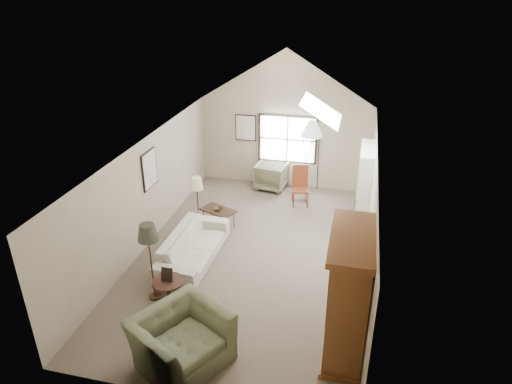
% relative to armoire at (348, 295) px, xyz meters
% --- Properties ---
extents(room_shell, '(5.01, 8.01, 4.00)m').
position_rel_armoire_xyz_m(room_shell, '(-2.18, 2.40, 2.11)').
color(room_shell, '#716151').
rests_on(room_shell, ground).
extents(window, '(1.72, 0.08, 1.42)m').
position_rel_armoire_xyz_m(window, '(-2.08, 6.36, 0.35)').
color(window, black).
rests_on(window, room_shell).
extents(skylight, '(0.80, 1.20, 0.52)m').
position_rel_armoire_xyz_m(skylight, '(-0.88, 3.30, 2.12)').
color(skylight, white).
rests_on(skylight, room_shell).
extents(wall_art, '(1.97, 3.71, 0.88)m').
position_rel_armoire_xyz_m(wall_art, '(-4.06, 4.34, 0.63)').
color(wall_art, black).
rests_on(wall_art, room_shell).
extents(armoire, '(0.60, 1.50, 2.20)m').
position_rel_armoire_xyz_m(armoire, '(0.00, 0.00, 0.00)').
color(armoire, brown).
rests_on(armoire, ground).
extents(tv_alcove, '(0.32, 1.30, 2.10)m').
position_rel_armoire_xyz_m(tv_alcove, '(0.16, 4.00, 0.05)').
color(tv_alcove, white).
rests_on(tv_alcove, ground).
extents(media_console, '(0.34, 1.18, 0.60)m').
position_rel_armoire_xyz_m(media_console, '(0.14, 4.00, -0.80)').
color(media_console, '#382316').
rests_on(media_console, ground).
extents(tv_panel, '(0.05, 0.90, 0.55)m').
position_rel_armoire_xyz_m(tv_panel, '(0.14, 4.00, -0.18)').
color(tv_panel, black).
rests_on(tv_panel, media_console).
extents(sofa, '(0.97, 2.41, 0.70)m').
position_rel_armoire_xyz_m(sofa, '(-3.39, 1.91, -0.75)').
color(sofa, beige).
rests_on(sofa, ground).
extents(armchair_near, '(1.76, 1.82, 0.91)m').
position_rel_armoire_xyz_m(armchair_near, '(-2.53, -0.92, -0.65)').
color(armchair_near, '#5B6345').
rests_on(armchair_near, ground).
extents(armchair_far, '(0.95, 0.97, 0.80)m').
position_rel_armoire_xyz_m(armchair_far, '(-2.47, 6.04, -0.70)').
color(armchair_far, '#666748').
rests_on(armchair_far, ground).
extents(coffee_table, '(0.98, 0.77, 0.44)m').
position_rel_armoire_xyz_m(coffee_table, '(-3.32, 3.54, -0.88)').
color(coffee_table, '#352115').
rests_on(coffee_table, ground).
extents(bowl, '(0.27, 0.27, 0.05)m').
position_rel_armoire_xyz_m(bowl, '(-3.32, 3.54, -0.64)').
color(bowl, '#382817').
rests_on(bowl, coffee_table).
extents(side_table, '(0.61, 0.61, 0.60)m').
position_rel_armoire_xyz_m(side_table, '(-3.29, 0.31, -0.80)').
color(side_table, '#341C15').
rests_on(side_table, ground).
extents(side_chair, '(0.52, 0.52, 1.11)m').
position_rel_armoire_xyz_m(side_chair, '(-1.49, 5.15, -0.54)').
color(side_chair, brown).
rests_on(side_chair, ground).
extents(tripod_lamp, '(0.78, 0.78, 2.16)m').
position_rel_armoire_xyz_m(tripod_lamp, '(-1.36, 6.10, -0.02)').
color(tripod_lamp, silver).
rests_on(tripod_lamp, ground).
extents(dark_lamp, '(0.41, 0.41, 1.67)m').
position_rel_armoire_xyz_m(dark_lamp, '(-3.69, 0.51, -0.26)').
color(dark_lamp, '#272B1E').
rests_on(dark_lamp, ground).
extents(tan_lamp, '(0.30, 0.30, 1.50)m').
position_rel_armoire_xyz_m(tan_lamp, '(-3.69, 3.11, -0.35)').
color(tan_lamp, tan).
rests_on(tan_lamp, ground).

